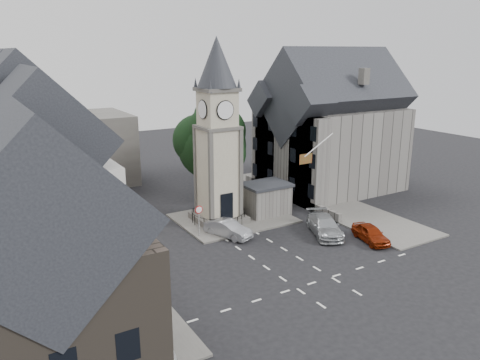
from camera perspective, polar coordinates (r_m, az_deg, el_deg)
ground at (r=36.47m, az=3.44°, el=-8.91°), size 120.00×120.00×0.00m
pavement_west at (r=37.11m, az=-18.53°, el=-9.17°), size 6.00×30.00×0.14m
pavement_east at (r=49.26m, az=9.78°, el=-2.45°), size 6.00×26.00×0.14m
central_island at (r=43.46m, az=-0.86°, el=-4.66°), size 10.00×8.00×0.16m
road_markings at (r=32.55m, az=9.01°, el=-12.24°), size 20.00×8.00×0.01m
clock_tower at (r=40.66m, az=-2.74°, el=5.66°), size 4.86×4.86×16.25m
stone_shelter at (r=44.24m, az=3.16°, el=-2.31°), size 4.30×3.30×3.08m
town_tree at (r=46.14m, az=-3.48°, el=5.38°), size 7.20×7.20×10.80m
warning_sign_post at (r=38.60m, az=-5.02°, el=-4.29°), size 0.70×0.19×2.85m
terrace_pink at (r=44.30m, az=-25.93°, el=2.90°), size 8.10×7.60×12.80m
terrace_cream at (r=36.51m, az=-24.68°, el=0.64°), size 8.10×7.60×12.80m
terrace_tudor at (r=28.95m, az=-22.69°, el=-3.57°), size 8.10×7.60×12.00m
building_sw_stone at (r=20.84m, az=-22.69°, el=-13.54°), size 8.60×7.60×10.40m
backdrop_west at (r=56.86m, az=-23.34°, el=3.00°), size 20.00×10.00×8.00m
east_building at (r=52.30m, az=10.97°, el=5.53°), size 14.40×11.40×12.60m
east_boundary_wall at (r=48.95m, az=5.79°, el=-1.95°), size 0.40×16.00×0.90m
flagpole at (r=42.06m, az=9.58°, el=4.24°), size 3.68×0.10×2.74m
car_west_blue at (r=32.77m, az=-14.99°, el=-10.96°), size 4.48×2.11×1.48m
car_west_silver at (r=35.84m, az=-16.58°, el=-8.67°), size 4.62×4.29×1.54m
car_west_grey at (r=38.59m, az=-15.16°, el=-7.04°), size 4.68×2.67×1.23m
car_island_silver at (r=39.24m, az=-1.47°, el=-5.96°), size 2.99×4.50×1.40m
car_island_east at (r=40.33m, az=10.26°, el=-5.50°), size 4.14×5.76×1.55m
car_east_red at (r=39.76m, az=15.65°, el=-6.30°), size 2.54×4.29×1.37m
pedestrian at (r=47.36m, az=6.05°, el=-2.13°), size 0.67×0.55×1.58m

